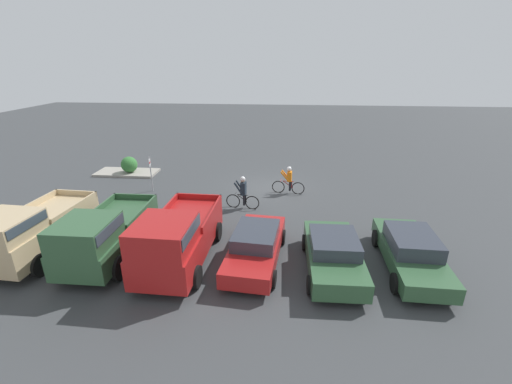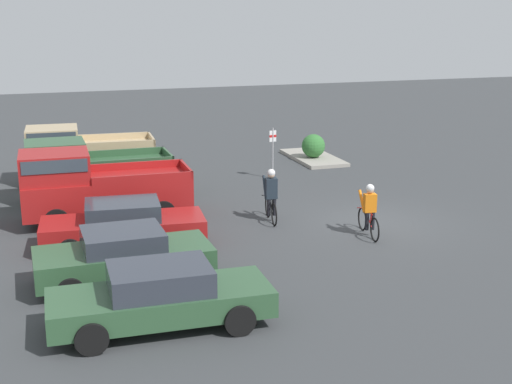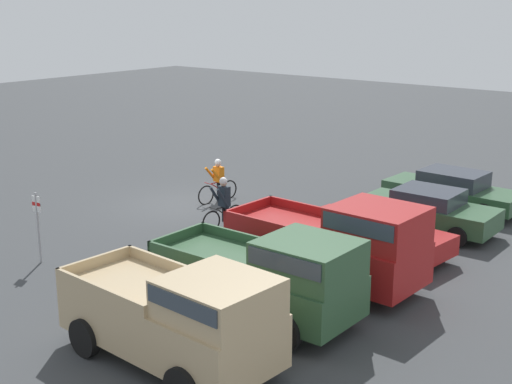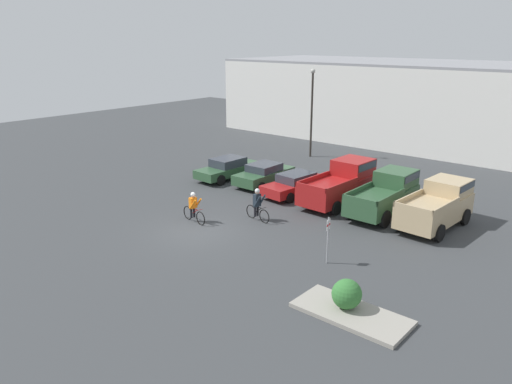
{
  "view_description": "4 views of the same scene",
  "coord_description": "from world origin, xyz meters",
  "px_view_note": "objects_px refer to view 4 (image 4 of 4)",
  "views": [
    {
      "loc": [
        -0.88,
        19.06,
        7.16
      ],
      "look_at": [
        0.45,
        3.82,
        1.2
      ],
      "focal_mm": 24.0,
      "sensor_mm": 36.0,
      "label": 1
    },
    {
      "loc": [
        -19.54,
        10.35,
        6.68
      ],
      "look_at": [
        0.45,
        3.82,
        1.2
      ],
      "focal_mm": 50.0,
      "sensor_mm": 36.0,
      "label": 2
    },
    {
      "loc": [
        17.66,
        17.57,
        7.15
      ],
      "look_at": [
        0.45,
        3.82,
        1.2
      ],
      "focal_mm": 50.0,
      "sensor_mm": 36.0,
      "label": 3
    },
    {
      "loc": [
        16.88,
        -15.38,
        9.11
      ],
      "look_at": [
        0.45,
        3.82,
        1.2
      ],
      "focal_mm": 35.0,
      "sensor_mm": 36.0,
      "label": 4
    }
  ],
  "objects_px": {
    "cyclist_1": "(194,207)",
    "cyclist_0": "(257,204)",
    "sedan_1": "(264,174)",
    "lamppost": "(312,106)",
    "pickup_truck_1": "(386,193)",
    "pickup_truck_2": "(438,204)",
    "pickup_truck_0": "(342,182)",
    "sedan_2": "(296,184)",
    "fire_lane_sign": "(328,236)",
    "shrub": "(347,294)",
    "sedan_0": "(228,168)"
  },
  "relations": [
    {
      "from": "sedan_1",
      "to": "shrub",
      "type": "height_order",
      "value": "sedan_1"
    },
    {
      "from": "sedan_0",
      "to": "cyclist_0",
      "type": "xyz_separation_m",
      "value": [
        6.69,
        -4.83,
        0.16
      ]
    },
    {
      "from": "pickup_truck_0",
      "to": "sedan_2",
      "type": "bearing_deg",
      "value": -168.76
    },
    {
      "from": "pickup_truck_2",
      "to": "shrub",
      "type": "xyz_separation_m",
      "value": [
        0.82,
        -10.1,
        -0.47
      ]
    },
    {
      "from": "sedan_1",
      "to": "sedan_2",
      "type": "relative_size",
      "value": 0.92
    },
    {
      "from": "pickup_truck_0",
      "to": "pickup_truck_2",
      "type": "height_order",
      "value": "pickup_truck_0"
    },
    {
      "from": "fire_lane_sign",
      "to": "lamppost",
      "type": "distance_m",
      "value": 19.71
    },
    {
      "from": "pickup_truck_0",
      "to": "cyclist_1",
      "type": "xyz_separation_m",
      "value": [
        -4.05,
        -7.71,
        -0.38
      ]
    },
    {
      "from": "pickup_truck_2",
      "to": "fire_lane_sign",
      "type": "distance_m",
      "value": 7.47
    },
    {
      "from": "sedan_1",
      "to": "pickup_truck_1",
      "type": "bearing_deg",
      "value": 0.68
    },
    {
      "from": "sedan_2",
      "to": "fire_lane_sign",
      "type": "bearing_deg",
      "value": -45.99
    },
    {
      "from": "sedan_1",
      "to": "pickup_truck_2",
      "type": "relative_size",
      "value": 0.88
    },
    {
      "from": "sedan_0",
      "to": "sedan_2",
      "type": "bearing_deg",
      "value": 0.2
    },
    {
      "from": "lamppost",
      "to": "cyclist_1",
      "type": "bearing_deg",
      "value": -76.61
    },
    {
      "from": "shrub",
      "to": "sedan_2",
      "type": "bearing_deg",
      "value": 133.6
    },
    {
      "from": "cyclist_0",
      "to": "cyclist_1",
      "type": "relative_size",
      "value": 0.94
    },
    {
      "from": "fire_lane_sign",
      "to": "shrub",
      "type": "height_order",
      "value": "fire_lane_sign"
    },
    {
      "from": "lamppost",
      "to": "shrub",
      "type": "bearing_deg",
      "value": -52.36
    },
    {
      "from": "sedan_2",
      "to": "cyclist_1",
      "type": "distance_m",
      "value": 7.26
    },
    {
      "from": "sedan_2",
      "to": "shrub",
      "type": "relative_size",
      "value": 4.53
    },
    {
      "from": "sedan_2",
      "to": "shrub",
      "type": "bearing_deg",
      "value": -46.4
    },
    {
      "from": "pickup_truck_2",
      "to": "cyclist_1",
      "type": "distance_m",
      "value": 12.26
    },
    {
      "from": "sedan_2",
      "to": "fire_lane_sign",
      "type": "xyz_separation_m",
      "value": [
        6.62,
        -6.86,
        0.57
      ]
    },
    {
      "from": "sedan_2",
      "to": "cyclist_1",
      "type": "height_order",
      "value": "cyclist_1"
    },
    {
      "from": "cyclist_0",
      "to": "fire_lane_sign",
      "type": "xyz_separation_m",
      "value": [
        5.53,
        -2.0,
        0.38
      ]
    },
    {
      "from": "sedan_0",
      "to": "pickup_truck_1",
      "type": "bearing_deg",
      "value": 2.52
    },
    {
      "from": "sedan_1",
      "to": "cyclist_1",
      "type": "height_order",
      "value": "cyclist_1"
    },
    {
      "from": "sedan_2",
      "to": "pickup_truck_0",
      "type": "relative_size",
      "value": 0.9
    },
    {
      "from": "pickup_truck_0",
      "to": "pickup_truck_1",
      "type": "height_order",
      "value": "pickup_truck_0"
    },
    {
      "from": "cyclist_1",
      "to": "cyclist_0",
      "type": "bearing_deg",
      "value": 44.67
    },
    {
      "from": "sedan_2",
      "to": "pickup_truck_1",
      "type": "height_order",
      "value": "pickup_truck_1"
    },
    {
      "from": "cyclist_1",
      "to": "lamppost",
      "type": "relative_size",
      "value": 0.27
    },
    {
      "from": "pickup_truck_1",
      "to": "lamppost",
      "type": "distance_m",
      "value": 13.8
    },
    {
      "from": "pickup_truck_0",
      "to": "pickup_truck_2",
      "type": "distance_m",
      "value": 5.61
    },
    {
      "from": "sedan_2",
      "to": "cyclist_0",
      "type": "xyz_separation_m",
      "value": [
        1.09,
        -4.85,
        0.19
      ]
    },
    {
      "from": "pickup_truck_2",
      "to": "fire_lane_sign",
      "type": "relative_size",
      "value": 2.41
    },
    {
      "from": "cyclist_1",
      "to": "fire_lane_sign",
      "type": "xyz_separation_m",
      "value": [
        7.86,
        0.29,
        0.44
      ]
    },
    {
      "from": "pickup_truck_2",
      "to": "cyclist_1",
      "type": "relative_size",
      "value": 2.66
    },
    {
      "from": "sedan_1",
      "to": "lamppost",
      "type": "height_order",
      "value": "lamppost"
    },
    {
      "from": "cyclist_0",
      "to": "cyclist_1",
      "type": "bearing_deg",
      "value": -135.33
    },
    {
      "from": "sedan_1",
      "to": "fire_lane_sign",
      "type": "xyz_separation_m",
      "value": [
        9.42,
        -7.23,
        0.54
      ]
    },
    {
      "from": "pickup_truck_2",
      "to": "fire_lane_sign",
      "type": "xyz_separation_m",
      "value": [
        -1.8,
        -7.26,
        0.1
      ]
    },
    {
      "from": "pickup_truck_1",
      "to": "pickup_truck_2",
      "type": "bearing_deg",
      "value": -1.47
    },
    {
      "from": "sedan_0",
      "to": "cyclist_0",
      "type": "height_order",
      "value": "cyclist_0"
    },
    {
      "from": "sedan_1",
      "to": "pickup_truck_1",
      "type": "xyz_separation_m",
      "value": [
        8.4,
        0.1,
        0.43
      ]
    },
    {
      "from": "pickup_truck_1",
      "to": "fire_lane_sign",
      "type": "distance_m",
      "value": 7.4
    },
    {
      "from": "pickup_truck_1",
      "to": "fire_lane_sign",
      "type": "height_order",
      "value": "pickup_truck_1"
    },
    {
      "from": "sedan_1",
      "to": "shrub",
      "type": "relative_size",
      "value": 4.15
    },
    {
      "from": "sedan_2",
      "to": "lamppost",
      "type": "height_order",
      "value": "lamppost"
    },
    {
      "from": "pickup_truck_2",
      "to": "shrub",
      "type": "bearing_deg",
      "value": -85.36
    }
  ]
}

